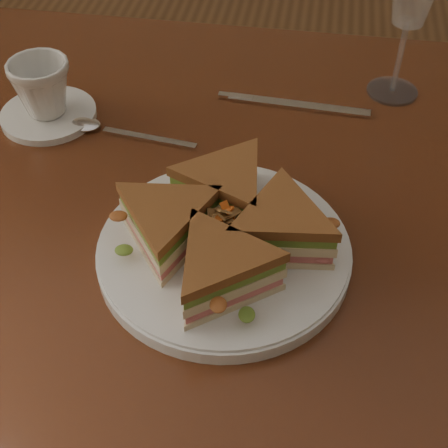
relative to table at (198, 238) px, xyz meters
name	(u,v)px	position (x,y,z in m)	size (l,w,h in m)	color
table	(198,238)	(0.00, 0.00, 0.00)	(1.20, 0.80, 0.75)	#3A190D
plate	(224,251)	(0.05, -0.11, 0.11)	(0.27, 0.27, 0.02)	white
sandwich_wedges	(224,227)	(0.05, -0.11, 0.14)	(0.26, 0.26, 0.06)	beige
crisps_mound	(224,230)	(0.05, -0.11, 0.14)	(0.09, 0.09, 0.05)	#CE581A
spoon	(99,128)	(-0.15, 0.08, 0.10)	(0.18, 0.04, 0.01)	silver
knife	(288,104)	(0.10, 0.18, 0.10)	(0.22, 0.03, 0.00)	silver
saucer	(49,115)	(-0.23, 0.10, 0.10)	(0.13, 0.13, 0.01)	white
coffee_cup	(42,88)	(-0.23, 0.10, 0.15)	(0.08, 0.08, 0.08)	white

